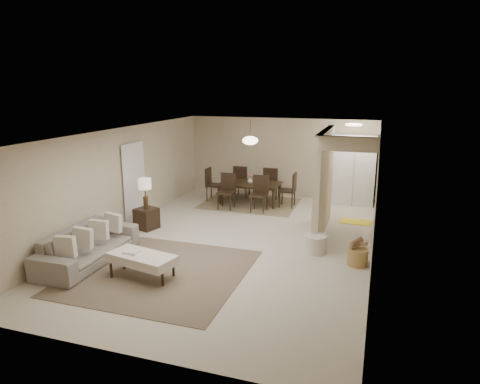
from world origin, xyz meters
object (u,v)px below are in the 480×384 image
(pantry_cabinet, at_px, (354,170))
(wicker_basket, at_px, (358,257))
(sofa, at_px, (88,246))
(dining_table, at_px, (250,193))
(ottoman_bench, at_px, (142,259))
(side_table, at_px, (147,218))
(round_pouf, at_px, (315,244))

(pantry_cabinet, xyz_separation_m, wicker_basket, (0.40, -4.66, -0.88))
(sofa, height_order, dining_table, sofa)
(ottoman_bench, relative_size, wicker_basket, 3.42)
(ottoman_bench, xyz_separation_m, dining_table, (0.42, 5.56, -0.05))
(sofa, xyz_separation_m, wicker_basket, (5.20, 1.53, -0.18))
(side_table, xyz_separation_m, round_pouf, (4.25, -0.28, -0.07))
(side_table, relative_size, dining_table, 0.29)
(wicker_basket, bearing_deg, dining_table, 132.08)
(pantry_cabinet, height_order, side_table, pantry_cabinet)
(pantry_cabinet, bearing_deg, round_pouf, -96.77)
(sofa, bearing_deg, pantry_cabinet, -38.84)
(ottoman_bench, bearing_deg, pantry_cabinet, 73.89)
(side_table, bearing_deg, round_pouf, -3.72)
(ottoman_bench, xyz_separation_m, round_pouf, (2.88, 2.24, -0.18))
(pantry_cabinet, bearing_deg, sofa, -127.80)
(side_table, bearing_deg, dining_table, 59.63)
(dining_table, bearing_deg, pantry_cabinet, 17.31)
(sofa, relative_size, side_table, 4.56)
(dining_table, bearing_deg, round_pouf, -53.54)
(sofa, relative_size, wicker_basket, 5.98)
(pantry_cabinet, xyz_separation_m, ottoman_bench, (-3.39, -6.49, -0.68))
(round_pouf, height_order, wicker_basket, round_pouf)
(ottoman_bench, bearing_deg, sofa, 179.46)
(round_pouf, bearing_deg, ottoman_bench, -142.19)
(sofa, height_order, ottoman_bench, sofa)
(wicker_basket, bearing_deg, ottoman_bench, -154.28)
(round_pouf, relative_size, wicker_basket, 1.21)
(pantry_cabinet, distance_m, round_pouf, 4.37)
(round_pouf, bearing_deg, wicker_basket, -24.54)
(pantry_cabinet, xyz_separation_m, sofa, (-4.80, -6.19, -0.70))
(sofa, distance_m, side_table, 2.22)
(ottoman_bench, distance_m, round_pouf, 3.66)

